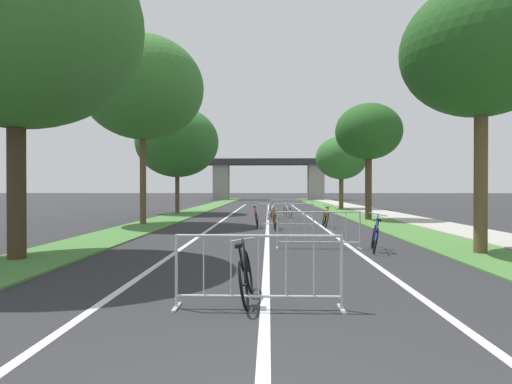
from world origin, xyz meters
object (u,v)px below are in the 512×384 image
object	(u,v)px
tree_left_oak_mid	(143,88)
bicycle_yellow_4	(326,219)
bicycle_blue_1	(375,237)
tree_left_cypress_far	(177,142)
tree_right_oak_near	(369,132)
tree_right_pine_near	(341,158)
bicycle_silver_0	(288,212)
bicycle_white_2	(271,212)
bicycle_black_5	(246,276)
crowd_barrier_fourth	(292,209)
tree_left_pine_far	(16,22)
crowd_barrier_third	(286,216)
bicycle_orange_3	(275,221)
crowd_barrier_second	(318,230)
crowd_barrier_nearest	(258,272)
bicycle_red_6	(257,219)
tree_right_maple_mid	(481,50)

from	to	relation	value
tree_left_oak_mid	bicycle_yellow_4	world-z (taller)	tree_left_oak_mid
tree_left_oak_mid	bicycle_blue_1	world-z (taller)	tree_left_oak_mid
tree_left_cypress_far	tree_right_oak_near	distance (m)	12.68
tree_left_oak_mid	tree_right_pine_near	distance (m)	18.88
tree_left_oak_mid	bicycle_silver_0	size ratio (longest dim) A/B	5.38
bicycle_white_2	bicycle_black_5	world-z (taller)	bicycle_white_2
tree_right_pine_near	crowd_barrier_fourth	world-z (taller)	tree_right_pine_near
tree_right_oak_near	bicycle_black_5	bearing A→B (deg)	-109.36
tree_left_pine_far	bicycle_silver_0	distance (m)	16.99
crowd_barrier_third	bicycle_white_2	size ratio (longest dim) A/B	1.42
tree_left_pine_far	bicycle_orange_3	distance (m)	11.08
crowd_barrier_third	bicycle_blue_1	xyz separation A→B (m)	(2.15, -6.39, -0.14)
crowd_barrier_second	bicycle_yellow_4	distance (m)	6.60
crowd_barrier_third	bicycle_silver_0	bearing A→B (deg)	86.71
bicycle_black_5	tree_left_pine_far	bearing A→B (deg)	150.01
bicycle_white_2	tree_left_pine_far	bearing A→B (deg)	-104.82
tree_left_pine_far	tree_right_oak_near	size ratio (longest dim) A/B	1.30
crowd_barrier_nearest	crowd_barrier_third	world-z (taller)	same
bicycle_red_6	bicycle_blue_1	bearing A→B (deg)	-63.56
tree_left_cypress_far	bicycle_orange_3	distance (m)	13.16
crowd_barrier_third	bicycle_orange_3	distance (m)	0.75
tree_right_oak_near	crowd_barrier_third	bearing A→B (deg)	-135.32
tree_right_oak_near	bicycle_blue_1	distance (m)	11.95
tree_left_pine_far	tree_left_oak_mid	distance (m)	9.72
bicycle_silver_0	bicycle_red_6	distance (m)	6.28
bicycle_blue_1	tree_right_pine_near	bearing A→B (deg)	93.67
tree_right_pine_near	crowd_barrier_nearest	bearing A→B (deg)	-102.07
tree_left_oak_mid	crowd_barrier_second	xyz separation A→B (m)	(7.26, -7.49, -5.85)
tree_right_maple_mid	tree_right_pine_near	bearing A→B (deg)	88.89
crowd_barrier_second	bicycle_white_2	distance (m)	11.40
crowd_barrier_nearest	crowd_barrier_fourth	world-z (taller)	same
tree_right_oak_near	bicycle_white_2	size ratio (longest dim) A/B	3.66
crowd_barrier_third	crowd_barrier_nearest	bearing A→B (deg)	-94.17
tree_left_cypress_far	tree_right_maple_mid	xyz separation A→B (m)	(11.54, -16.97, 0.42)
crowd_barrier_third	bicycle_orange_3	size ratio (longest dim) A/B	1.42
crowd_barrier_fourth	bicycle_orange_3	distance (m)	6.62
bicycle_silver_0	crowd_barrier_second	bearing A→B (deg)	-101.63
tree_left_cypress_far	bicycle_silver_0	size ratio (longest dim) A/B	4.38
tree_right_oak_near	bicycle_black_5	distance (m)	17.51
bicycle_blue_1	bicycle_orange_3	xyz separation A→B (m)	(-2.61, 5.81, -0.02)
bicycle_silver_0	bicycle_black_5	size ratio (longest dim) A/B	0.99
tree_left_cypress_far	bicycle_blue_1	xyz separation A→B (m)	(9.00, -16.43, -4.41)
tree_left_oak_mid	bicycle_black_5	size ratio (longest dim) A/B	5.32
tree_right_oak_near	crowd_barrier_fourth	bearing A→B (deg)	159.92
bicycle_yellow_4	crowd_barrier_fourth	bearing A→B (deg)	-75.95
bicycle_orange_3	bicycle_black_5	size ratio (longest dim) A/B	1.03
bicycle_silver_0	bicycle_yellow_4	distance (m)	6.04
bicycle_orange_3	bicycle_red_6	distance (m)	1.22
crowd_barrier_nearest	bicycle_silver_0	size ratio (longest dim) A/B	1.46
tree_right_maple_mid	bicycle_red_6	world-z (taller)	tree_right_maple_mid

